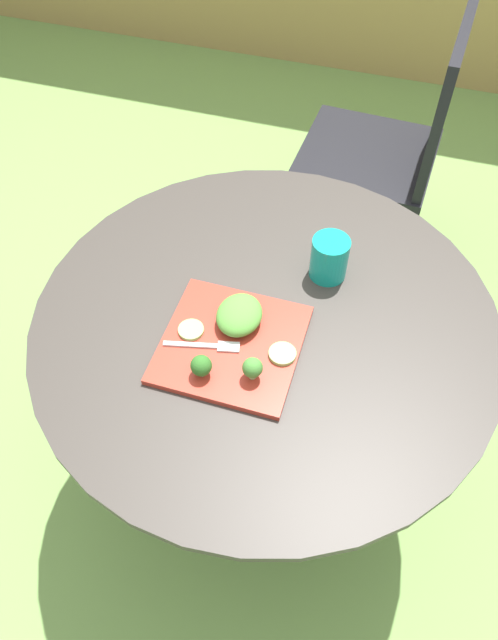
% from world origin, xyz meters
% --- Properties ---
extents(ground_plane, '(12.00, 12.00, 0.00)m').
position_xyz_m(ground_plane, '(0.00, 0.00, 0.00)').
color(ground_plane, '#70994C').
extents(patio_table, '(0.99, 0.99, 0.70)m').
position_xyz_m(patio_table, '(0.00, 0.00, 0.48)').
color(patio_table, '#38332D').
rests_on(patio_table, ground_plane).
extents(patio_chair, '(0.46, 0.46, 0.90)m').
position_xyz_m(patio_chair, '(0.17, 0.97, 0.53)').
color(patio_chair, black).
rests_on(patio_chair, ground_plane).
extents(salad_plate, '(0.28, 0.28, 0.01)m').
position_xyz_m(salad_plate, '(-0.05, -0.09, 0.71)').
color(salad_plate, '#AD3323').
rests_on(salad_plate, patio_table).
extents(drinking_glass, '(0.08, 0.08, 0.10)m').
position_xyz_m(drinking_glass, '(0.10, 0.16, 0.74)').
color(drinking_glass, '#149989').
rests_on(drinking_glass, patio_table).
extents(fork, '(0.15, 0.05, 0.00)m').
position_xyz_m(fork, '(-0.09, -0.11, 0.72)').
color(fork, silver).
rests_on(fork, salad_plate).
extents(lettuce_mound, '(0.09, 0.11, 0.05)m').
position_xyz_m(lettuce_mound, '(-0.05, -0.04, 0.74)').
color(lettuce_mound, '#519338').
rests_on(lettuce_mound, salad_plate).
extents(broccoli_floret_0, '(0.04, 0.04, 0.05)m').
position_xyz_m(broccoli_floret_0, '(-0.08, -0.18, 0.74)').
color(broccoli_floret_0, '#99B770').
rests_on(broccoli_floret_0, salad_plate).
extents(broccoli_floret_1, '(0.04, 0.04, 0.05)m').
position_xyz_m(broccoli_floret_1, '(0.02, -0.16, 0.75)').
color(broccoli_floret_1, '#99B770').
rests_on(broccoli_floret_1, salad_plate).
extents(cucumber_slice_0, '(0.06, 0.06, 0.01)m').
position_xyz_m(cucumber_slice_0, '(0.06, -0.09, 0.72)').
color(cucumber_slice_0, '#8EB766').
rests_on(cucumber_slice_0, salad_plate).
extents(cucumber_slice_1, '(0.05, 0.05, 0.01)m').
position_xyz_m(cucumber_slice_1, '(-0.13, -0.09, 0.72)').
color(cucumber_slice_1, '#8EB766').
rests_on(cucumber_slice_1, salad_plate).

